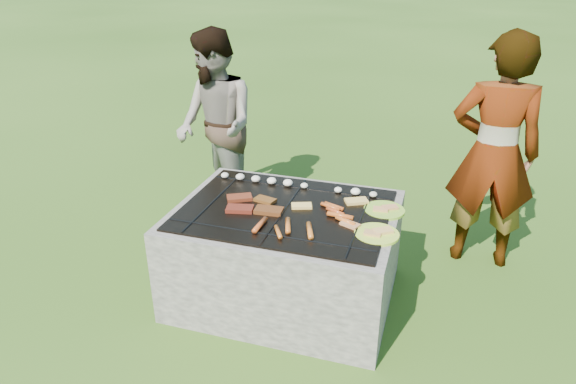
# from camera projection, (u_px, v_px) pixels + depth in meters

# --- Properties ---
(lawn) EXTENTS (60.00, 60.00, 0.00)m
(lawn) POSITION_uv_depth(u_px,v_px,m) (286.00, 294.00, 3.29)
(lawn) COLOR #274A12
(lawn) RESTS_ON ground
(fire_pit) EXTENTS (1.30, 1.00, 0.62)m
(fire_pit) POSITION_uv_depth(u_px,v_px,m) (286.00, 256.00, 3.17)
(fire_pit) COLOR gray
(fire_pit) RESTS_ON ground
(mushrooms) EXTENTS (1.05, 0.06, 0.04)m
(mushrooms) POSITION_uv_depth(u_px,v_px,m) (289.00, 183.00, 3.33)
(mushrooms) COLOR beige
(mushrooms) RESTS_ON fire_pit
(pork_slabs) EXTENTS (0.40, 0.27, 0.02)m
(pork_slabs) POSITION_uv_depth(u_px,v_px,m) (253.00, 205.00, 3.06)
(pork_slabs) COLOR #9E361C
(pork_slabs) RESTS_ON fire_pit
(sausages) EXTENTS (0.52, 0.49, 0.03)m
(sausages) POSITION_uv_depth(u_px,v_px,m) (310.00, 220.00, 2.88)
(sausages) COLOR #BA4D1E
(sausages) RESTS_ON fire_pit
(bread_on_grate) EXTENTS (0.45, 0.41, 0.02)m
(bread_on_grate) POSITION_uv_depth(u_px,v_px,m) (337.00, 207.00, 3.03)
(bread_on_grate) COLOR #E1CF73
(bread_on_grate) RESTS_ON fire_pit
(plate_far) EXTENTS (0.25, 0.25, 0.03)m
(plate_far) POSITION_uv_depth(u_px,v_px,m) (384.00, 210.00, 3.03)
(plate_far) COLOR #B3D733
(plate_far) RESTS_ON fire_pit
(plate_near) EXTENTS (0.27, 0.27, 0.03)m
(plate_near) POSITION_uv_depth(u_px,v_px,m) (377.00, 234.00, 2.77)
(plate_near) COLOR #F9F13B
(plate_near) RESTS_ON fire_pit
(cook) EXTENTS (0.59, 0.40, 1.59)m
(cook) POSITION_uv_depth(u_px,v_px,m) (494.00, 154.00, 3.35)
(cook) COLOR gray
(cook) RESTS_ON ground
(bystander) EXTENTS (0.92, 0.91, 1.50)m
(bystander) POSITION_uv_depth(u_px,v_px,m) (216.00, 127.00, 4.03)
(bystander) COLOR gray
(bystander) RESTS_ON ground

